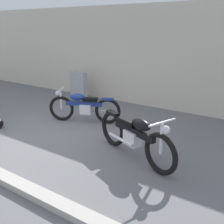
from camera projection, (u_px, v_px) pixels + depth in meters
ground_plane at (48, 137)px, 6.24m from camera, size 40.00×40.00×0.00m
building_wall at (128, 55)px, 8.76m from camera, size 18.00×0.30×3.22m
stone_marker at (79, 86)px, 9.16m from camera, size 0.69×0.28×1.04m
motorcycle_blue at (84, 107)px, 7.12m from camera, size 1.90×0.97×0.91m
motorcycle_black at (135, 136)px, 5.11m from camera, size 2.12×1.01×1.00m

